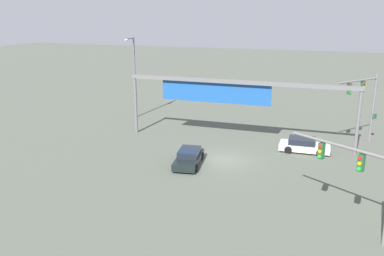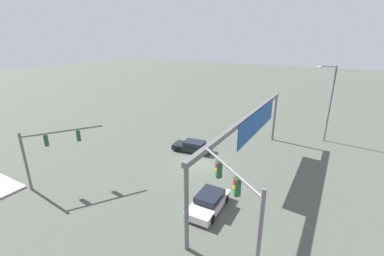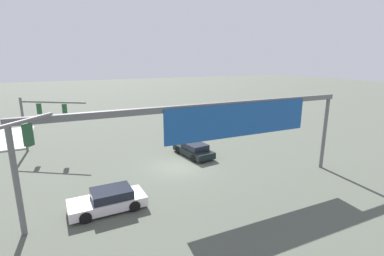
{
  "view_description": "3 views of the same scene",
  "coord_description": "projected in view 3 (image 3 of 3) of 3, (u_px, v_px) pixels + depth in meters",
  "views": [
    {
      "loc": [
        8.0,
        -30.97,
        11.84
      ],
      "look_at": [
        -1.64,
        -2.96,
        3.4
      ],
      "focal_mm": 38.6,
      "sensor_mm": 36.0,
      "label": 1
    },
    {
      "loc": [
        21.04,
        11.63,
        12.14
      ],
      "look_at": [
        0.39,
        -0.33,
        3.82
      ],
      "focal_mm": 24.5,
      "sensor_mm": 36.0,
      "label": 2
    },
    {
      "loc": [
        8.08,
        19.72,
        8.45
      ],
      "look_at": [
        -2.29,
        -2.1,
        2.5
      ],
      "focal_mm": 26.32,
      "sensor_mm": 36.0,
      "label": 3
    }
  ],
  "objects": [
    {
      "name": "sedan_car_waiting_far",
      "position": [
        194.0,
        150.0,
        25.08
      ],
      "size": [
        2.34,
        4.51,
        1.21
      ],
      "rotation": [
        0.0,
        0.0,
        -1.44
      ],
      "color": "black",
      "rests_on": "ground"
    },
    {
      "name": "traffic_signal_opposite_side",
      "position": [
        40.0,
        114.0,
        25.38
      ],
      "size": [
        5.38,
        3.56,
        5.09
      ],
      "rotation": [
        0.0,
        0.0,
        2.57
      ],
      "color": "#62615E",
      "rests_on": "ground"
    },
    {
      "name": "ground_plane",
      "position": [
        178.0,
        167.0,
        22.68
      ],
      "size": [
        205.33,
        205.33,
        0.0
      ],
      "primitive_type": "plane",
      "color": "#4E5448"
    },
    {
      "name": "sedan_car_approaching",
      "position": [
        109.0,
        200.0,
        16.13
      ],
      "size": [
        4.31,
        2.08,
        1.21
      ],
      "rotation": [
        0.0,
        0.0,
        0.03
      ],
      "color": "silver",
      "rests_on": "ground"
    },
    {
      "name": "overhead_sign_gantry",
      "position": [
        220.0,
        119.0,
        17.35
      ],
      "size": [
        21.03,
        0.43,
        5.86
      ],
      "color": "#5F5E60",
      "rests_on": "ground"
    }
  ]
}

